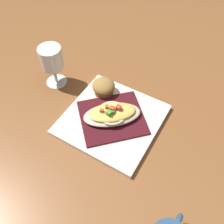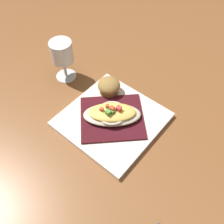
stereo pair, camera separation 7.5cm
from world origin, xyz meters
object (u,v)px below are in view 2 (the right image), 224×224
(square_plate, at_px, (112,120))
(gratin_dish, at_px, (112,114))
(stemmed_glass, at_px, (62,54))
(muffin, at_px, (109,86))

(square_plate, bearing_deg, gratin_dish, 108.94)
(square_plate, distance_m, gratin_dish, 0.03)
(square_plate, relative_size, gratin_dish, 1.48)
(gratin_dish, height_order, stemmed_glass, stemmed_glass)
(gratin_dish, distance_m, muffin, 0.11)
(stemmed_glass, bearing_deg, square_plate, 170.08)
(muffin, bearing_deg, square_plate, 135.87)
(square_plate, distance_m, stemmed_glass, 0.28)
(muffin, relative_size, stemmed_glass, 0.51)
(square_plate, height_order, muffin, muffin)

